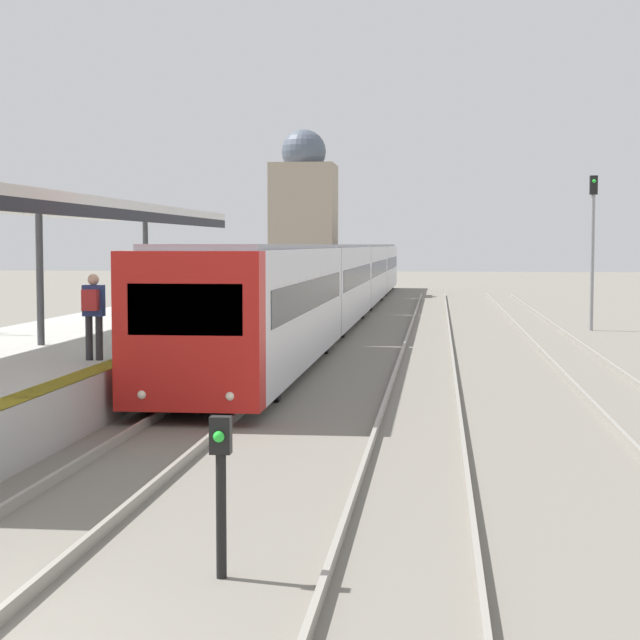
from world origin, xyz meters
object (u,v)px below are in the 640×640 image
at_px(person_on_platform, 93,309).
at_px(train_near, 342,276).
at_px(signal_mast_far, 593,235).
at_px(signal_post_near, 221,477).

distance_m(person_on_platform, train_near, 28.77).
bearing_deg(person_on_platform, signal_mast_far, 59.25).
xyz_separation_m(train_near, signal_mast_far, (10.04, -8.05, 1.78)).
distance_m(train_near, signal_mast_far, 12.99).
bearing_deg(signal_mast_far, signal_post_near, -104.14).
distance_m(train_near, signal_post_near, 38.76).
relative_size(signal_post_near, signal_mast_far, 0.27).
xyz_separation_m(person_on_platform, signal_post_near, (4.55, -10.01, -0.97)).
bearing_deg(signal_post_near, train_near, 93.42).
relative_size(person_on_platform, signal_mast_far, 0.29).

